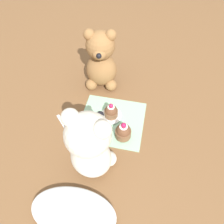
{
  "coord_description": "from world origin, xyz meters",
  "views": [
    {
      "loc": [
        -0.11,
        0.51,
        0.69
      ],
      "look_at": [
        0.0,
        0.0,
        0.06
      ],
      "focal_mm": 35.0,
      "sensor_mm": 36.0,
      "label": 1
    }
  ],
  "objects_px": {
    "cupcake_near_tan_bear": "(111,112)",
    "cupcake_near_cream_bear": "(123,132)",
    "teddy_bear_tan": "(101,61)",
    "saucer_plate": "(111,116)",
    "teaspoon": "(64,125)",
    "teddy_bear_cream": "(90,145)"
  },
  "relations": [
    {
      "from": "cupcake_near_cream_bear",
      "to": "cupcake_near_tan_bear",
      "type": "relative_size",
      "value": 1.14
    },
    {
      "from": "teddy_bear_tan",
      "to": "saucer_plate",
      "type": "xyz_separation_m",
      "value": [
        -0.08,
        0.18,
        -0.12
      ]
    },
    {
      "from": "cupcake_near_cream_bear",
      "to": "cupcake_near_tan_bear",
      "type": "distance_m",
      "value": 0.1
    },
    {
      "from": "cupcake_near_cream_bear",
      "to": "saucer_plate",
      "type": "height_order",
      "value": "cupcake_near_cream_bear"
    },
    {
      "from": "cupcake_near_cream_bear",
      "to": "cupcake_near_tan_bear",
      "type": "height_order",
      "value": "cupcake_near_cream_bear"
    },
    {
      "from": "teddy_bear_cream",
      "to": "teaspoon",
      "type": "xyz_separation_m",
      "value": [
        0.15,
        -0.14,
        -0.14
      ]
    },
    {
      "from": "teddy_bear_tan",
      "to": "teddy_bear_cream",
      "type": "bearing_deg",
      "value": -89.5
    },
    {
      "from": "teddy_bear_cream",
      "to": "teaspoon",
      "type": "distance_m",
      "value": 0.25
    },
    {
      "from": "teddy_bear_tan",
      "to": "teaspoon",
      "type": "xyz_separation_m",
      "value": [
        0.09,
        0.26,
        -0.12
      ]
    },
    {
      "from": "cupcake_near_tan_bear",
      "to": "saucer_plate",
      "type": "bearing_deg",
      "value": 0.0
    },
    {
      "from": "teddy_bear_tan",
      "to": "cupcake_near_tan_bear",
      "type": "xyz_separation_m",
      "value": [
        -0.08,
        0.18,
        -0.09
      ]
    },
    {
      "from": "teddy_bear_cream",
      "to": "cupcake_near_tan_bear",
      "type": "xyz_separation_m",
      "value": [
        -0.01,
        -0.22,
        -0.1
      ]
    },
    {
      "from": "teddy_bear_tan",
      "to": "cupcake_near_tan_bear",
      "type": "height_order",
      "value": "teddy_bear_tan"
    },
    {
      "from": "teddy_bear_tan",
      "to": "cupcake_near_cream_bear",
      "type": "height_order",
      "value": "teddy_bear_tan"
    },
    {
      "from": "saucer_plate",
      "to": "cupcake_near_tan_bear",
      "type": "bearing_deg",
      "value": 0.0
    },
    {
      "from": "teddy_bear_cream",
      "to": "saucer_plate",
      "type": "relative_size",
      "value": 3.25
    },
    {
      "from": "cupcake_near_tan_bear",
      "to": "cupcake_near_cream_bear",
      "type": "bearing_deg",
      "value": 127.43
    },
    {
      "from": "cupcake_near_tan_bear",
      "to": "teaspoon",
      "type": "distance_m",
      "value": 0.19
    },
    {
      "from": "cupcake_near_tan_bear",
      "to": "teaspoon",
      "type": "relative_size",
      "value": 0.54
    },
    {
      "from": "teddy_bear_cream",
      "to": "saucer_plate",
      "type": "height_order",
      "value": "teddy_bear_cream"
    },
    {
      "from": "cupcake_near_tan_bear",
      "to": "teddy_bear_tan",
      "type": "bearing_deg",
      "value": -65.97
    },
    {
      "from": "teddy_bear_tan",
      "to": "saucer_plate",
      "type": "height_order",
      "value": "teddy_bear_tan"
    }
  ]
}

